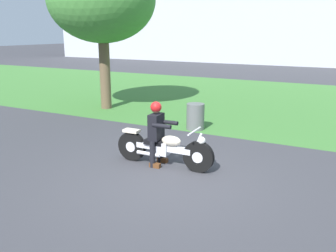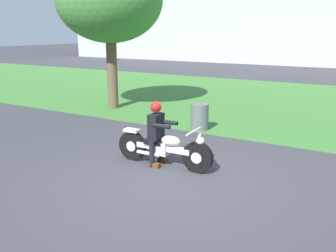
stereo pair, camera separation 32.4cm
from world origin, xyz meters
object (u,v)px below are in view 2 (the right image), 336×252
(tree_roadside, at_px, (109,0))
(trash_can, at_px, (200,117))
(rider_lead, at_px, (157,128))
(motorcycle_lead, at_px, (164,148))

(tree_roadside, relative_size, trash_can, 7.03)
(rider_lead, height_order, tree_roadside, tree_roadside)
(rider_lead, relative_size, trash_can, 1.81)
(rider_lead, distance_m, trash_can, 3.14)
(trash_can, bearing_deg, tree_roadside, 163.81)
(motorcycle_lead, height_order, rider_lead, rider_lead)
(motorcycle_lead, relative_size, trash_can, 2.92)
(motorcycle_lead, xyz_separation_m, trash_can, (-0.60, 3.07, -0.01))
(rider_lead, bearing_deg, trash_can, 96.25)
(rider_lead, relative_size, tree_roadside, 0.26)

